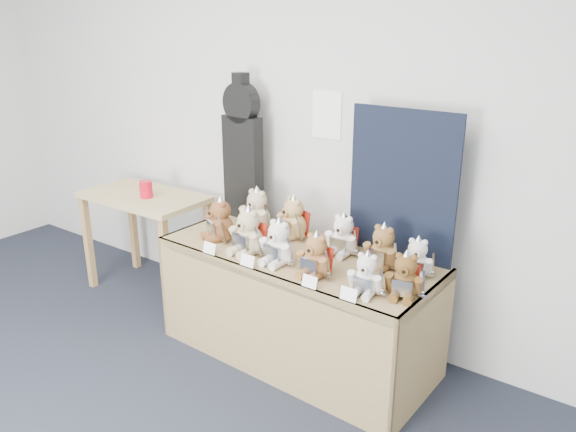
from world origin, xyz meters
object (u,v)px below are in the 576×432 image
Objects in this scene: teddy_front_left at (248,233)px; teddy_back_left at (257,211)px; red_cup at (146,189)px; teddy_front_right at (316,257)px; teddy_back_centre_right at (343,236)px; teddy_back_centre_left at (293,220)px; display_table at (290,279)px; teddy_front_end at (405,277)px; side_table at (145,211)px; teddy_back_right at (382,249)px; teddy_front_far_right at (366,276)px; teddy_front_centre at (278,244)px; teddy_back_end at (417,259)px; guitar_case at (242,149)px; teddy_front_far_left at (220,221)px.

teddy_front_left is 0.40m from teddy_back_left.
red_cup is at bearing -171.05° from teddy_back_left.
teddy_back_centre_right is at bearing 101.04° from teddy_front_right.
teddy_front_right is 0.91× the size of teddy_back_centre_left.
teddy_front_end is (0.76, -0.08, 0.26)m from display_table.
display_table is at bearing -6.46° from side_table.
teddy_back_right is (0.95, -0.07, -0.01)m from teddy_back_left.
teddy_back_centre_right is 0.28m from teddy_back_right.
teddy_back_left is 0.67m from teddy_back_centre_right.
red_cup is 0.39× the size of teddy_front_left.
teddy_front_far_right is 0.83× the size of teddy_back_centre_left.
teddy_front_centre is 1.06× the size of teddy_front_right.
teddy_front_far_right is 0.36m from teddy_back_end.
teddy_front_right is at bearing -0.84° from teddy_front_centre.
teddy_front_centre reaches higher than side_table.
guitar_case is 3.18× the size of teddy_back_left.
teddy_back_centre_left reaches higher than display_table.
red_cup is at bearing -161.67° from teddy_front_far_left.
teddy_front_end is 0.26m from teddy_back_end.
teddy_front_left is 0.79m from teddy_back_right.
teddy_back_right is at bearing 14.15° from teddy_back_centre_left.
guitar_case is 4.03× the size of teddy_back_end.
teddy_back_right is (0.24, 0.30, 0.00)m from teddy_front_right.
display_table is at bearing -36.26° from teddy_back_centre_left.
guitar_case is 3.13× the size of teddy_front_left.
teddy_back_centre_right is (0.23, 0.21, 0.26)m from display_table.
teddy_back_left is at bearing -154.42° from teddy_back_centre_left.
teddy_front_centre is at bearing -44.93° from teddy_back_centre_left.
teddy_back_left is 0.95m from teddy_back_right.
red_cup is 0.87m from teddy_front_far_left.
teddy_front_right is 0.89× the size of teddy_back_left.
teddy_front_end is (2.21, -0.23, 0.15)m from side_table.
teddy_front_left is 1.04× the size of teddy_back_centre_left.
teddy_back_end reaches higher than red_cup.
teddy_back_left is at bearing 128.46° from teddy_front_left.
teddy_back_centre_left reaches higher than teddy_front_right.
red_cup is 0.44× the size of teddy_back_right.
teddy_back_centre_right reaches higher than teddy_front_end.
guitar_case is 1.25m from teddy_back_right.
teddy_front_right is (0.26, -0.02, -0.01)m from teddy_front_centre.
teddy_front_centre is 1.17× the size of teddy_front_far_right.
teddy_back_centre_left is at bearing 67.42° from teddy_front_far_left.
teddy_back_centre_right is (0.89, -0.16, -0.38)m from guitar_case.
red_cup is at bearing -154.88° from guitar_case.
teddy_front_left is 0.50m from teddy_front_right.
teddy_front_end is at bearing 6.03° from teddy_front_centre.
teddy_back_right is (0.28, -0.04, 0.00)m from teddy_back_centre_right.
teddy_front_left is (1.22, -0.25, 0.17)m from side_table.
teddy_back_right is at bearing -9.87° from teddy_back_centre_right.
teddy_back_centre_left is (-0.16, 0.37, 0.00)m from teddy_front_centre.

